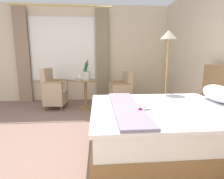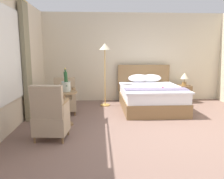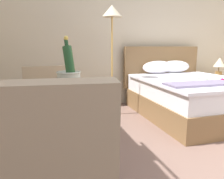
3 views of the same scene
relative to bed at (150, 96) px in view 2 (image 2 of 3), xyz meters
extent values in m
plane|color=#795C51|center=(-0.32, -1.96, -0.35)|extent=(7.61, 7.61, 0.00)
cube|color=beige|center=(-0.32, 1.16, 1.03)|extent=(5.79, 0.12, 2.77)
cube|color=white|center=(-3.13, -1.96, 1.16)|extent=(0.02, 1.89, 1.82)
cube|color=white|center=(-3.10, -1.96, 1.16)|extent=(0.02, 1.80, 1.78)
cube|color=gray|center=(-3.05, -0.83, 0.97)|extent=(0.10, 0.36, 2.65)
cube|color=olive|center=(0.00, -0.07, -0.19)|extent=(1.57, 1.98, 0.34)
cube|color=white|center=(0.00, -0.07, 0.11)|extent=(1.52, 1.92, 0.26)
cube|color=white|center=(0.00, -0.13, 0.26)|extent=(1.60, 1.86, 0.04)
cube|color=slate|center=(0.00, -0.62, 0.30)|extent=(1.57, 0.36, 0.03)
cube|color=olive|center=(0.00, 0.96, 0.40)|extent=(1.64, 0.08, 0.83)
ellipsoid|color=white|center=(-0.19, 0.76, 0.41)|extent=(0.66, 0.23, 0.25)
ellipsoid|color=white|center=(0.19, 0.76, 0.41)|extent=(0.66, 0.24, 0.26)
cylinder|color=#2D6628|center=(0.13, -0.31, 0.30)|extent=(0.18, 0.36, 0.01)
sphere|color=#B20F4C|center=(0.21, -0.48, 0.31)|extent=(0.05, 0.05, 0.05)
ellipsoid|color=#33702D|center=(0.13, -0.13, 0.30)|extent=(0.05, 0.04, 0.01)
cube|color=white|center=(0.10, -0.39, 0.30)|extent=(0.11, 0.13, 0.00)
cube|color=olive|center=(1.23, 0.71, -0.09)|extent=(0.41, 0.37, 0.53)
sphere|color=#B7B2A8|center=(1.45, 0.71, 0.03)|extent=(0.02, 0.02, 0.02)
cylinder|color=olive|center=(1.23, 0.71, 0.23)|extent=(0.14, 0.14, 0.11)
cylinder|color=olive|center=(1.23, 0.71, 0.34)|extent=(0.02, 0.02, 0.10)
cone|color=beige|center=(1.23, 0.71, 0.48)|extent=(0.24, 0.24, 0.19)
cylinder|color=gold|center=(-1.25, 0.40, -0.34)|extent=(0.28, 0.28, 0.03)
cylinder|color=gold|center=(-1.25, 0.40, 0.47)|extent=(0.03, 0.03, 1.59)
cone|color=beige|center=(-1.25, 0.40, 1.36)|extent=(0.33, 0.33, 0.18)
cylinder|color=olive|center=(-2.18, -1.29, -0.34)|extent=(0.40, 0.40, 0.03)
cylinder|color=olive|center=(-2.18, -1.29, 0.00)|extent=(0.07, 0.07, 0.71)
cylinder|color=olive|center=(-2.18, -1.29, 0.37)|extent=(0.60, 0.60, 0.02)
cylinder|color=#ADB5A6|center=(-2.12, -1.25, 0.48)|extent=(0.19, 0.19, 0.21)
torus|color=#ADB5A6|center=(-2.12, -1.25, 0.58)|extent=(0.21, 0.21, 0.02)
cylinder|color=white|center=(-2.12, -1.25, 0.56)|extent=(0.17, 0.17, 0.03)
cylinder|color=#1E4723|center=(-2.11, -1.27, 0.65)|extent=(0.10, 0.15, 0.32)
cylinder|color=#193D1E|center=(-2.13, -1.23, 0.83)|extent=(0.04, 0.05, 0.08)
sphere|color=gold|center=(-2.13, -1.23, 0.86)|extent=(0.04, 0.04, 0.04)
cylinder|color=white|center=(-2.27, -1.15, 0.38)|extent=(0.07, 0.07, 0.01)
cylinder|color=white|center=(-2.27, -1.15, 0.42)|extent=(0.01, 0.01, 0.08)
cone|color=white|center=(-2.27, -1.15, 0.49)|extent=(0.07, 0.07, 0.06)
cylinder|color=white|center=(-2.19, -1.43, 0.38)|extent=(0.06, 0.06, 0.01)
cylinder|color=white|center=(-2.19, -1.43, 0.42)|extent=(0.01, 0.01, 0.08)
cone|color=white|center=(-2.19, -1.43, 0.49)|extent=(0.08, 0.08, 0.06)
cylinder|color=white|center=(-2.35, -1.30, 0.38)|extent=(0.18, 0.18, 0.01)
sphere|color=maroon|center=(-2.37, -1.28, 0.40)|extent=(0.02, 0.02, 0.02)
sphere|color=#9F2D3E|center=(-2.34, -1.32, 0.40)|extent=(0.02, 0.02, 0.02)
cylinder|color=olive|center=(-2.51, -0.65, -0.30)|extent=(0.04, 0.04, 0.11)
cylinder|color=olive|center=(-2.02, -0.59, -0.30)|extent=(0.04, 0.04, 0.11)
cylinder|color=olive|center=(-2.56, -0.22, -0.30)|extent=(0.04, 0.04, 0.11)
cylinder|color=olive|center=(-2.07, -0.17, -0.30)|extent=(0.04, 0.04, 0.11)
cube|color=tan|center=(-2.29, -0.41, -0.10)|extent=(0.62, 0.57, 0.30)
cube|color=tan|center=(-2.32, -0.20, 0.30)|extent=(0.56, 0.19, 0.51)
cube|color=tan|center=(-2.53, -0.45, 0.16)|extent=(0.14, 0.48, 0.22)
cylinder|color=olive|center=(-2.53, -0.45, 0.27)|extent=(0.14, 0.48, 0.09)
cube|color=tan|center=(-2.06, -0.40, 0.16)|extent=(0.14, 0.48, 0.22)
cylinder|color=olive|center=(-2.06, -0.40, 0.27)|extent=(0.14, 0.48, 0.09)
cylinder|color=olive|center=(-2.01, -1.87, -0.30)|extent=(0.04, 0.04, 0.12)
cylinder|color=olive|center=(-2.50, -1.82, -0.30)|extent=(0.04, 0.04, 0.12)
cylinder|color=olive|center=(-2.05, -2.28, -0.30)|extent=(0.04, 0.04, 0.12)
cylinder|color=olive|center=(-2.54, -2.23, -0.30)|extent=(0.04, 0.04, 0.12)
cube|color=tan|center=(-2.28, -2.05, -0.07)|extent=(0.62, 0.54, 0.33)
cube|color=tan|center=(-2.30, -2.24, 0.38)|extent=(0.56, 0.21, 0.58)
cube|color=tan|center=(-2.04, -2.05, 0.21)|extent=(0.13, 0.45, 0.23)
cylinder|color=olive|center=(-2.04, -2.05, 0.32)|extent=(0.13, 0.45, 0.09)
cube|color=tan|center=(-2.51, -2.01, 0.21)|extent=(0.13, 0.45, 0.23)
cylinder|color=olive|center=(-2.51, -2.01, 0.32)|extent=(0.13, 0.45, 0.09)
camera|label=1|loc=(2.17, -0.98, 0.92)|focal=28.00mm
camera|label=2|loc=(-1.40, -5.89, 1.22)|focal=35.00mm
camera|label=3|loc=(-2.29, -3.10, 0.79)|focal=35.00mm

